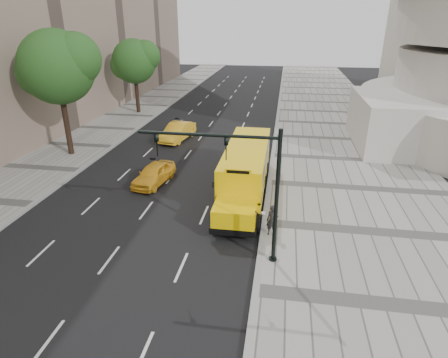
# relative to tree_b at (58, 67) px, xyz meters

# --- Properties ---
(ground) EXTENTS (140.00, 140.00, 0.00)m
(ground) POSITION_rel_tree_b_xyz_m (10.39, -3.32, -7.09)
(ground) COLOR black
(ground) RESTS_ON ground
(sidewalk_museum) EXTENTS (12.00, 140.00, 0.15)m
(sidewalk_museum) POSITION_rel_tree_b_xyz_m (22.39, -3.32, -7.02)
(sidewalk_museum) COLOR #989590
(sidewalk_museum) RESTS_ON ground
(sidewalk_far) EXTENTS (6.00, 140.00, 0.15)m
(sidewalk_far) POSITION_rel_tree_b_xyz_m (-0.61, -3.32, -7.02)
(sidewalk_far) COLOR #989590
(sidewalk_far) RESTS_ON ground
(curb_museum) EXTENTS (0.30, 140.00, 0.15)m
(curb_museum) POSITION_rel_tree_b_xyz_m (16.39, -3.32, -7.02)
(curb_museum) COLOR gray
(curb_museum) RESTS_ON ground
(curb_far) EXTENTS (0.30, 140.00, 0.15)m
(curb_far) POSITION_rel_tree_b_xyz_m (2.39, -3.32, -7.02)
(curb_far) COLOR gray
(curb_far) RESTS_ON ground
(tree_b) EXTENTS (6.29, 5.59, 9.84)m
(tree_b) POSITION_rel_tree_b_xyz_m (0.00, 0.00, 0.00)
(tree_b) COLOR black
(tree_b) RESTS_ON ground
(tree_c) EXTENTS (5.57, 4.95, 8.43)m
(tree_c) POSITION_rel_tree_b_xyz_m (-0.01, 15.15, -1.09)
(tree_c) COLOR black
(tree_c) RESTS_ON ground
(school_bus) EXTENTS (2.96, 11.56, 3.19)m
(school_bus) POSITION_rel_tree_b_xyz_m (14.89, -4.75, -5.33)
(school_bus) COLOR #FFCC02
(school_bus) RESTS_ON ground
(taxi_near) EXTENTS (2.34, 4.32, 1.39)m
(taxi_near) POSITION_rel_tree_b_xyz_m (8.58, -4.45, -6.39)
(taxi_near) COLOR yellow
(taxi_near) RESTS_ON ground
(taxi_far) EXTENTS (2.50, 5.05, 1.59)m
(taxi_far) POSITION_rel_tree_b_xyz_m (7.46, 5.50, -6.29)
(taxi_far) COLOR yellow
(taxi_far) RESTS_ON ground
(pedestrian) EXTENTS (0.64, 0.46, 1.65)m
(pedestrian) POSITION_rel_tree_b_xyz_m (16.84, -10.10, -6.12)
(pedestrian) COLOR black
(pedestrian) RESTS_ON sidewalk_museum
(traffic_signal) EXTENTS (6.18, 0.36, 6.40)m
(traffic_signal) POSITION_rel_tree_b_xyz_m (15.59, -12.29, -3.00)
(traffic_signal) COLOR black
(traffic_signal) RESTS_ON ground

